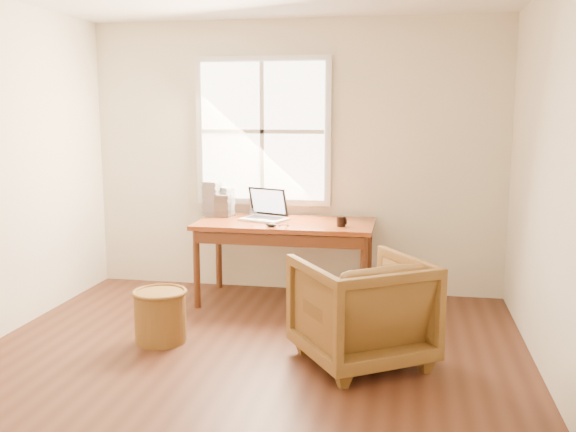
# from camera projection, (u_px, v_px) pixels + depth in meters

# --- Properties ---
(room_shell) EXTENTS (4.04, 4.54, 2.64)m
(room_shell) POSITION_uv_depth(u_px,v_px,m) (235.00, 178.00, 4.15)
(room_shell) COLOR #4E291A
(room_shell) RESTS_ON ground
(desk) EXTENTS (1.60, 0.80, 0.04)m
(desk) POSITION_uv_depth(u_px,v_px,m) (285.00, 224.00, 5.83)
(desk) COLOR brown
(desk) RESTS_ON room_shell
(armchair) EXTENTS (1.13, 1.14, 0.76)m
(armchair) POSITION_uv_depth(u_px,v_px,m) (362.00, 310.00, 4.45)
(armchair) COLOR brown
(armchair) RESTS_ON room_shell
(wicker_stool) EXTENTS (0.50, 0.50, 0.39)m
(wicker_stool) POSITION_uv_depth(u_px,v_px,m) (160.00, 317.00, 4.89)
(wicker_stool) COLOR brown
(wicker_stool) RESTS_ON room_shell
(laptop) EXTENTS (0.53, 0.54, 0.30)m
(laptop) POSITION_uv_depth(u_px,v_px,m) (264.00, 204.00, 5.86)
(laptop) COLOR silver
(laptop) RESTS_ON desk
(mouse) EXTENTS (0.11, 0.09, 0.03)m
(mouse) POSITION_uv_depth(u_px,v_px,m) (271.00, 225.00, 5.56)
(mouse) COLOR black
(mouse) RESTS_ON desk
(coffee_mug) EXTENTS (0.09, 0.09, 0.09)m
(coffee_mug) POSITION_uv_depth(u_px,v_px,m) (341.00, 221.00, 5.58)
(coffee_mug) COLOR black
(coffee_mug) RESTS_ON desk
(cd_stack_a) EXTENTS (0.17, 0.16, 0.27)m
(cd_stack_a) POSITION_uv_depth(u_px,v_px,m) (225.00, 201.00, 6.18)
(cd_stack_a) COLOR #B4BBC0
(cd_stack_a) RESTS_ON desk
(cd_stack_b) EXTENTS (0.14, 0.12, 0.21)m
(cd_stack_b) POSITION_uv_depth(u_px,v_px,m) (223.00, 205.00, 6.09)
(cd_stack_b) COLOR #25252A
(cd_stack_b) RESTS_ON desk
(cd_stack_c) EXTENTS (0.17, 0.16, 0.33)m
(cd_stack_c) POSITION_uv_depth(u_px,v_px,m) (212.00, 199.00, 6.13)
(cd_stack_c) COLOR #A9A9B7
(cd_stack_c) RESTS_ON desk
(cd_stack_d) EXTENTS (0.16, 0.15, 0.18)m
(cd_stack_d) POSITION_uv_depth(u_px,v_px,m) (259.00, 206.00, 6.19)
(cd_stack_d) COLOR silver
(cd_stack_d) RESTS_ON desk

